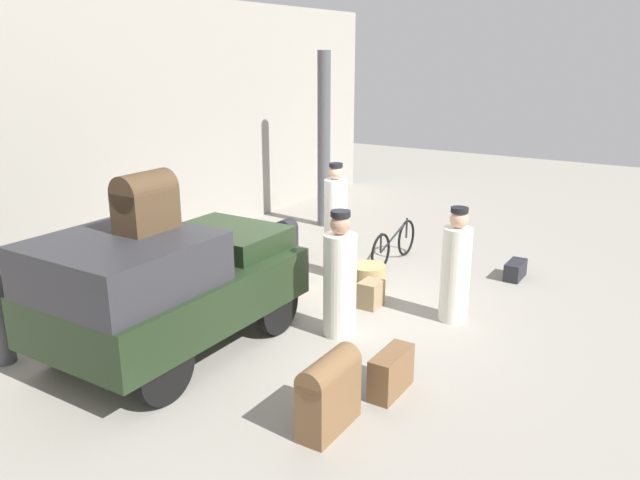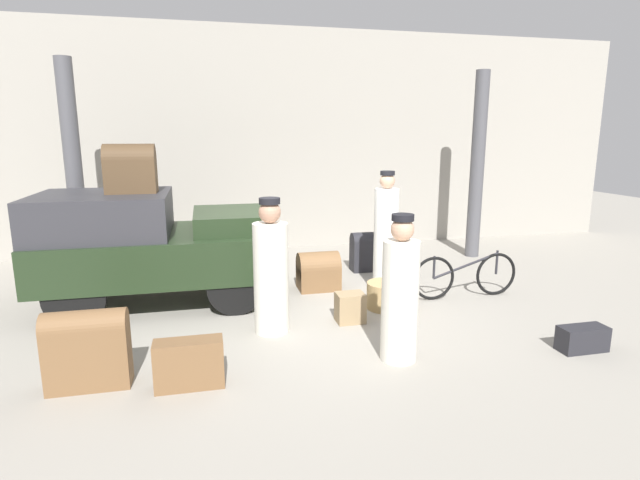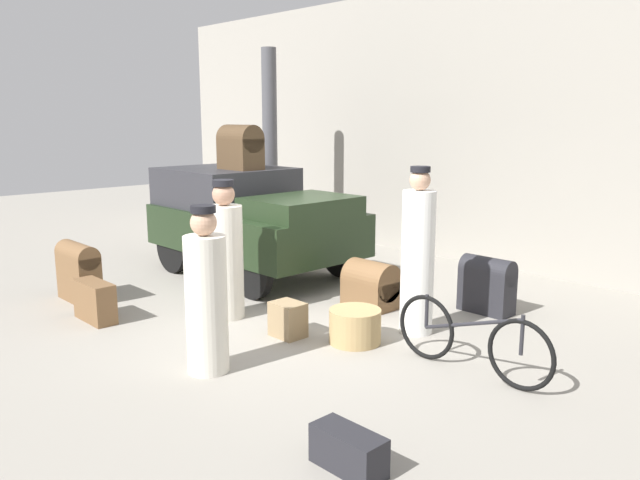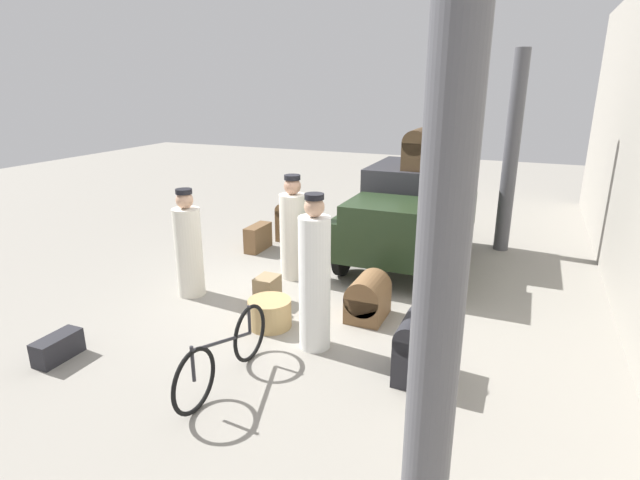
# 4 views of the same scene
# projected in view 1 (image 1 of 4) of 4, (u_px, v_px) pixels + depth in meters

# --- Properties ---
(ground_plane) EXTENTS (30.00, 30.00, 0.00)m
(ground_plane) POSITION_uv_depth(u_px,v_px,m) (324.00, 309.00, 8.93)
(ground_plane) COLOR gray
(station_building_facade) EXTENTS (16.00, 0.15, 4.50)m
(station_building_facade) POSITION_uv_depth(u_px,v_px,m) (116.00, 132.00, 10.35)
(station_building_facade) COLOR gray
(station_building_facade) RESTS_ON ground
(canopy_pillar_right) EXTENTS (0.26, 0.26, 3.57)m
(canopy_pillar_right) POSITION_uv_depth(u_px,v_px,m) (324.00, 141.00, 12.74)
(canopy_pillar_right) COLOR #4C4C51
(canopy_pillar_right) RESTS_ON ground
(truck) EXTENTS (3.22, 1.84, 1.59)m
(truck) POSITION_uv_depth(u_px,v_px,m) (165.00, 283.00, 7.43)
(truck) COLOR black
(truck) RESTS_ON ground
(bicycle) EXTENTS (1.67, 0.04, 0.69)m
(bicycle) POSITION_uv_depth(u_px,v_px,m) (394.00, 244.00, 10.79)
(bicycle) COLOR black
(bicycle) RESTS_ON ground
(wicker_basket) EXTENTS (0.56, 0.56, 0.37)m
(wicker_basket) POSITION_uv_depth(u_px,v_px,m) (368.00, 276.00, 9.69)
(wicker_basket) COLOR tan
(wicker_basket) RESTS_ON ground
(conductor_in_dark_uniform) EXTENTS (0.37, 0.37, 1.86)m
(conductor_in_dark_uniform) POSITION_uv_depth(u_px,v_px,m) (336.00, 225.00, 10.06)
(conductor_in_dark_uniform) COLOR white
(conductor_in_dark_uniform) RESTS_ON ground
(porter_carrying_trunk) EXTENTS (0.43, 0.43, 1.66)m
(porter_carrying_trunk) POSITION_uv_depth(u_px,v_px,m) (340.00, 280.00, 7.93)
(porter_carrying_trunk) COLOR silver
(porter_carrying_trunk) RESTS_ON ground
(porter_lifting_near_truck) EXTENTS (0.39, 0.39, 1.59)m
(porter_lifting_near_truck) POSITION_uv_depth(u_px,v_px,m) (456.00, 270.00, 8.37)
(porter_lifting_near_truck) COLOR silver
(porter_lifting_near_truck) RESTS_ON ground
(suitcase_tan_flat) EXTENTS (0.54, 0.24, 0.28)m
(suitcase_tan_flat) POSITION_uv_depth(u_px,v_px,m) (515.00, 270.00, 10.10)
(suitcase_tan_flat) COLOR #232328
(suitcase_tan_flat) RESTS_ON ground
(trunk_barrel_dark) EXTENTS (0.75, 0.30, 0.77)m
(trunk_barrel_dark) POSITION_uv_depth(u_px,v_px,m) (329.00, 391.00, 5.98)
(trunk_barrel_dark) COLOR brown
(trunk_barrel_dark) RESTS_ON ground
(suitcase_black_upright) EXTENTS (0.65, 0.32, 0.70)m
(suitcase_black_upright) POSITION_uv_depth(u_px,v_px,m) (281.00, 240.00, 10.94)
(suitcase_black_upright) COLOR #232328
(suitcase_black_upright) RESTS_ON ground
(trunk_wicker_pale) EXTENTS (0.63, 0.47, 0.60)m
(trunk_wicker_pale) POSITION_uv_depth(u_px,v_px,m) (284.00, 271.00, 9.62)
(trunk_wicker_pale) COLOR brown
(trunk_wicker_pale) RESTS_ON ground
(trunk_large_brown) EXTENTS (0.65, 0.25, 0.47)m
(trunk_large_brown) POSITION_uv_depth(u_px,v_px,m) (391.00, 372.00, 6.68)
(trunk_large_brown) COLOR brown
(trunk_large_brown) RESTS_ON ground
(trunk_umber_medium) EXTENTS (0.36, 0.28, 0.38)m
(trunk_umber_medium) POSITION_uv_depth(u_px,v_px,m) (371.00, 294.00, 8.96)
(trunk_umber_medium) COLOR #937A56
(trunk_umber_medium) RESTS_ON ground
(trunk_on_truck_roof) EXTENTS (0.67, 0.41, 0.67)m
(trunk_on_truck_roof) POSITION_uv_depth(u_px,v_px,m) (145.00, 201.00, 6.97)
(trunk_on_truck_roof) COLOR #4C3823
(trunk_on_truck_roof) RESTS_ON truck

